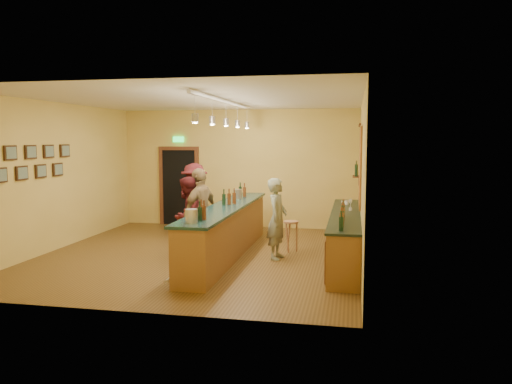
% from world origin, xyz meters
% --- Properties ---
extents(floor, '(7.00, 7.00, 0.00)m').
position_xyz_m(floor, '(0.00, 0.00, 0.00)').
color(floor, '#513717').
rests_on(floor, ground).
extents(ceiling, '(6.50, 7.00, 0.02)m').
position_xyz_m(ceiling, '(0.00, 0.00, 3.20)').
color(ceiling, silver).
rests_on(ceiling, wall_back).
extents(wall_back, '(6.50, 0.02, 3.20)m').
position_xyz_m(wall_back, '(0.00, 3.50, 1.60)').
color(wall_back, gold).
rests_on(wall_back, floor).
extents(wall_front, '(6.50, 0.02, 3.20)m').
position_xyz_m(wall_front, '(0.00, -3.50, 1.60)').
color(wall_front, gold).
rests_on(wall_front, floor).
extents(wall_left, '(0.02, 7.00, 3.20)m').
position_xyz_m(wall_left, '(-3.25, 0.00, 1.60)').
color(wall_left, gold).
rests_on(wall_left, floor).
extents(wall_right, '(0.02, 7.00, 3.20)m').
position_xyz_m(wall_right, '(3.25, 0.00, 1.60)').
color(wall_right, gold).
rests_on(wall_right, floor).
extents(doorway, '(1.15, 0.09, 2.48)m').
position_xyz_m(doorway, '(-1.70, 3.47, 1.13)').
color(doorway, black).
rests_on(doorway, wall_back).
extents(tapestry, '(0.03, 1.40, 1.60)m').
position_xyz_m(tapestry, '(3.23, 0.40, 1.85)').
color(tapestry, maroon).
rests_on(tapestry, wall_right).
extents(bottle_shelf, '(0.17, 0.55, 0.54)m').
position_xyz_m(bottle_shelf, '(3.17, 1.90, 1.67)').
color(bottle_shelf, '#522E18').
rests_on(bottle_shelf, wall_right).
extents(picture_grid, '(0.06, 2.20, 0.70)m').
position_xyz_m(picture_grid, '(-3.21, -0.75, 1.95)').
color(picture_grid, '#382111').
rests_on(picture_grid, wall_left).
extents(back_counter, '(0.60, 4.55, 1.27)m').
position_xyz_m(back_counter, '(2.97, 0.18, 0.49)').
color(back_counter, brown).
rests_on(back_counter, floor).
extents(tasting_bar, '(0.73, 5.10, 1.38)m').
position_xyz_m(tasting_bar, '(0.56, -0.00, 0.61)').
color(tasting_bar, brown).
rests_on(tasting_bar, floor).
extents(pendant_track, '(0.11, 4.60, 0.50)m').
position_xyz_m(pendant_track, '(0.57, -0.00, 2.98)').
color(pendant_track, silver).
rests_on(pendant_track, ceiling).
extents(bartender, '(0.45, 0.63, 1.63)m').
position_xyz_m(bartender, '(1.61, -0.01, 0.82)').
color(bartender, gray).
rests_on(bartender, floor).
extents(customer_a, '(0.76, 0.90, 1.65)m').
position_xyz_m(customer_a, '(-0.22, -0.19, 0.82)').
color(customer_a, '#59191E').
rests_on(customer_a, floor).
extents(customer_b, '(0.74, 1.15, 1.82)m').
position_xyz_m(customer_b, '(0.02, -0.03, 0.91)').
color(customer_b, '#997A51').
rests_on(customer_b, floor).
extents(customer_c, '(0.70, 1.19, 1.82)m').
position_xyz_m(customer_c, '(-0.75, 1.92, 0.91)').
color(customer_c, '#59191E').
rests_on(customer_c, floor).
extents(bar_stool, '(0.32, 0.32, 0.66)m').
position_xyz_m(bar_stool, '(1.81, 0.66, 0.52)').
color(bar_stool, '#986444').
rests_on(bar_stool, floor).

